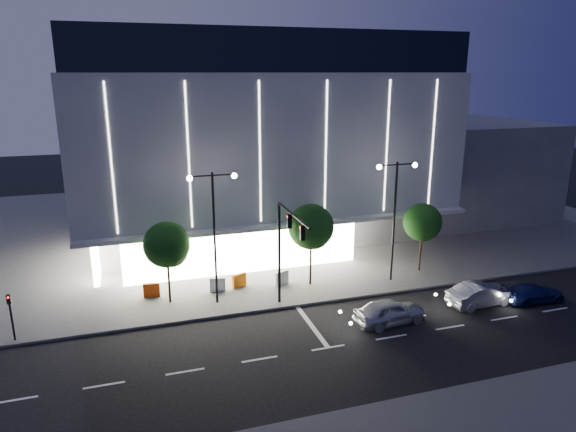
% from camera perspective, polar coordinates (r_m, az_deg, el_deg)
% --- Properties ---
extents(ground, '(160.00, 160.00, 0.00)m').
position_cam_1_polar(ground, '(30.66, -0.16, -13.65)').
color(ground, black).
rests_on(ground, ground).
extents(sidewalk_museum, '(70.00, 40.00, 0.15)m').
position_cam_1_polar(sidewalk_museum, '(53.32, -2.72, -0.61)').
color(sidewalk_museum, '#474747').
rests_on(sidewalk_museum, ground).
extents(museum, '(30.00, 25.80, 18.00)m').
position_cam_1_polar(museum, '(49.39, -4.64, 8.95)').
color(museum, '#4C4C51').
rests_on(museum, ground).
extents(annex_building, '(16.00, 20.00, 10.00)m').
position_cam_1_polar(annex_building, '(60.87, 16.79, 5.54)').
color(annex_building, '#4C4C51').
rests_on(annex_building, ground).
extents(traffic_mast, '(0.33, 5.89, 7.07)m').
position_cam_1_polar(traffic_mast, '(31.82, -0.24, -2.62)').
color(traffic_mast, black).
rests_on(traffic_mast, ground).
extents(street_lamp_west, '(3.16, 0.36, 9.00)m').
position_cam_1_polar(street_lamp_west, '(33.17, -8.23, -0.34)').
color(street_lamp_west, black).
rests_on(street_lamp_west, ground).
extents(street_lamp_east, '(3.16, 0.36, 9.00)m').
position_cam_1_polar(street_lamp_east, '(37.39, 11.81, 1.32)').
color(street_lamp_east, black).
rests_on(street_lamp_east, ground).
extents(ped_signal_far, '(0.22, 0.24, 3.00)m').
position_cam_1_polar(ped_signal_far, '(33.51, -28.43, -9.41)').
color(ped_signal_far, black).
rests_on(ped_signal_far, ground).
extents(tree_left, '(3.02, 3.02, 5.72)m').
position_cam_1_polar(tree_left, '(34.40, -13.29, -3.38)').
color(tree_left, black).
rests_on(tree_left, ground).
extents(tree_mid, '(3.25, 3.25, 6.15)m').
position_cam_1_polar(tree_mid, '(36.28, 2.60, -1.46)').
color(tree_mid, black).
rests_on(tree_mid, ground).
extents(tree_right, '(2.91, 2.91, 5.51)m').
position_cam_1_polar(tree_right, '(40.29, 14.71, -0.89)').
color(tree_right, black).
rests_on(tree_right, ground).
extents(car_lead, '(4.71, 2.20, 1.56)m').
position_cam_1_polar(car_lead, '(32.80, 11.25, -10.37)').
color(car_lead, '#B6B9BE').
rests_on(car_lead, ground).
extents(car_second, '(4.84, 2.00, 1.56)m').
position_cam_1_polar(car_second, '(36.81, 20.67, -8.15)').
color(car_second, '#B6B8BE').
rests_on(car_second, ground).
extents(car_third, '(4.36, 1.97, 1.24)m').
position_cam_1_polar(car_third, '(38.81, 25.64, -7.74)').
color(car_third, '#151C51').
rests_on(car_third, ground).
extents(barrier_a, '(1.12, 0.40, 1.00)m').
position_cam_1_polar(barrier_a, '(36.64, -14.91, -7.97)').
color(barrier_a, '#C53D0A').
rests_on(barrier_a, sidewalk_museum).
extents(barrier_b, '(1.12, 0.40, 1.00)m').
position_cam_1_polar(barrier_b, '(36.66, -7.84, -7.55)').
color(barrier_b, silver).
rests_on(barrier_b, sidewalk_museum).
extents(barrier_c, '(1.12, 0.63, 1.00)m').
position_cam_1_polar(barrier_c, '(37.17, -5.46, -7.14)').
color(barrier_c, orange).
rests_on(barrier_c, sidewalk_museum).
extents(barrier_d, '(1.12, 0.63, 1.00)m').
position_cam_1_polar(barrier_d, '(37.45, -0.71, -6.88)').
color(barrier_d, silver).
rests_on(barrier_d, sidewalk_museum).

